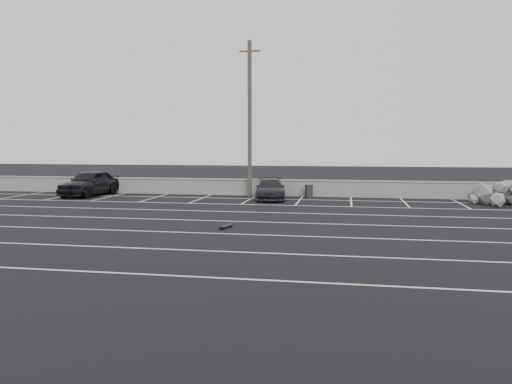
% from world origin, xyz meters
% --- Properties ---
extents(ground, '(120.00, 120.00, 0.00)m').
position_xyz_m(ground, '(0.00, 0.00, 0.00)').
color(ground, black).
rests_on(ground, ground).
extents(seawall, '(50.00, 0.45, 1.06)m').
position_xyz_m(seawall, '(0.00, 14.00, 0.55)').
color(seawall, gray).
rests_on(seawall, ground).
extents(stall_lines, '(36.00, 20.05, 0.01)m').
position_xyz_m(stall_lines, '(-0.08, 4.41, 0.00)').
color(stall_lines, silver).
rests_on(stall_lines, ground).
extents(car_left, '(2.44, 5.06, 1.67)m').
position_xyz_m(car_left, '(-9.57, 11.97, 0.83)').
color(car_left, black).
rests_on(car_left, ground).
extents(car_right, '(2.33, 4.45, 1.23)m').
position_xyz_m(car_right, '(2.21, 11.84, 0.62)').
color(car_right, black).
rests_on(car_right, ground).
extents(utility_pole, '(1.29, 0.26, 9.69)m').
position_xyz_m(utility_pole, '(0.69, 13.20, 4.90)').
color(utility_pole, '#4C4238').
rests_on(utility_pole, ground).
extents(trash_bin, '(0.66, 0.66, 0.80)m').
position_xyz_m(trash_bin, '(4.43, 13.16, 0.41)').
color(trash_bin, '#272729').
rests_on(trash_bin, ground).
extents(skateboard, '(0.42, 0.89, 0.10)m').
position_xyz_m(skateboard, '(2.05, 1.23, 0.08)').
color(skateboard, black).
rests_on(skateboard, ground).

